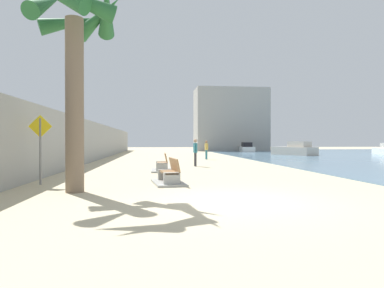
{
  "coord_description": "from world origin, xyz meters",
  "views": [
    {
      "loc": [
        -2.2,
        -8.67,
        1.63
      ],
      "look_at": [
        0.65,
        16.95,
        1.4
      ],
      "focal_mm": 30.69,
      "sensor_mm": 36.0,
      "label": 1
    }
  ],
  "objects": [
    {
      "name": "bench_far",
      "position": [
        -1.85,
        9.15,
        0.23
      ],
      "size": [
        1.11,
        2.11,
        0.98
      ],
      "color": "#9E9E99",
      "rests_on": "ground"
    },
    {
      "name": "boat_mid_bay",
      "position": [
        13.54,
        27.04,
        0.64
      ],
      "size": [
        4.19,
        5.4,
        1.57
      ],
      "color": "beige",
      "rests_on": "water_bay"
    },
    {
      "name": "ground_plane",
      "position": [
        0.0,
        18.0,
        0.0
      ],
      "size": [
        120.0,
        120.0,
        0.0
      ],
      "primitive_type": "plane",
      "color": "#C6B793"
    },
    {
      "name": "harbor_building",
      "position": [
        10.47,
        46.0,
        5.22
      ],
      "size": [
        12.0,
        6.0,
        10.44
      ],
      "primitive_type": "cube",
      "color": "#9E9E99",
      "rests_on": "ground"
    },
    {
      "name": "person_walking",
      "position": [
        0.35,
        12.28,
        1.04
      ],
      "size": [
        0.24,
        0.52,
        1.78
      ],
      "color": "#333338",
      "rests_on": "ground"
    },
    {
      "name": "person_standing",
      "position": [
        2.29,
        20.12,
        0.98
      ],
      "size": [
        0.29,
        0.5,
        1.69
      ],
      "color": "teal",
      "rests_on": "ground"
    },
    {
      "name": "bench_near",
      "position": [
        -1.69,
        3.86,
        0.23
      ],
      "size": [
        1.37,
        2.23,
        0.98
      ],
      "color": "#9E9E99",
      "rests_on": "ground"
    },
    {
      "name": "boat_far_left",
      "position": [
        11.7,
        40.74,
        0.56
      ],
      "size": [
        3.04,
        8.01,
        1.41
      ],
      "color": "white",
      "rests_on": "water_bay"
    },
    {
      "name": "seawall",
      "position": [
        -7.5,
        18.0,
        1.59
      ],
      "size": [
        0.8,
        64.0,
        3.18
      ],
      "primitive_type": "cube",
      "color": "#9E9E99",
      "rests_on": "ground"
    },
    {
      "name": "palm_tree",
      "position": [
        -4.72,
        2.14,
        4.91
      ],
      "size": [
        3.12,
        3.3,
        6.82
      ],
      "color": "#7A6651",
      "rests_on": "ground"
    },
    {
      "name": "pedestrian_sign",
      "position": [
        -6.47,
        4.08,
        1.62
      ],
      "size": [
        0.85,
        0.08,
        2.6
      ],
      "color": "slate",
      "rests_on": "ground"
    }
  ]
}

